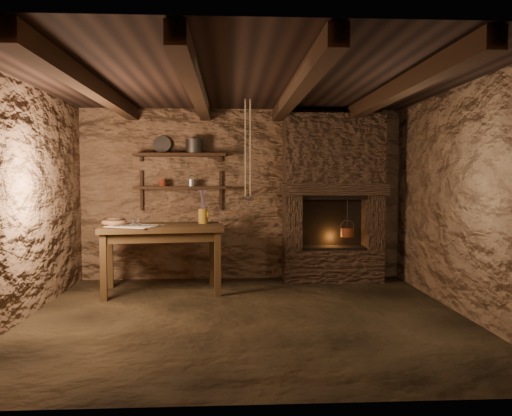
{
  "coord_description": "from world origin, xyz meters",
  "views": [
    {
      "loc": [
        -0.17,
        -5.06,
        1.43
      ],
      "look_at": [
        0.14,
        0.9,
        1.07
      ],
      "focal_mm": 35.0,
      "sensor_mm": 36.0,
      "label": 1
    }
  ],
  "objects": [
    {
      "name": "front_wall",
      "position": [
        0.0,
        -2.0,
        1.2
      ],
      "size": [
        4.5,
        0.04,
        2.4
      ],
      "primitive_type": "cube",
      "color": "#4B3323",
      "rests_on": "floor"
    },
    {
      "name": "hanging_ropes",
      "position": [
        0.05,
        1.05,
        1.8
      ],
      "size": [
        0.08,
        0.08,
        1.2
      ],
      "primitive_type": null,
      "color": "beige",
      "rests_on": "ceiling"
    },
    {
      "name": "drinking_glasses",
      "position": [
        -1.31,
        1.16,
        0.89
      ],
      "size": [
        0.18,
        0.06,
        0.07
      ],
      "primitive_type": null,
      "color": "white",
      "rests_on": "linen_cloth"
    },
    {
      "name": "work_table",
      "position": [
        -1.03,
        1.2,
        0.45
      ],
      "size": [
        1.57,
        1.02,
        0.85
      ],
      "rotation": [
        0.0,
        0.0,
        0.13
      ],
      "color": "#352412",
      "rests_on": "floor"
    },
    {
      "name": "beam_far_right",
      "position": [
        1.5,
        0.0,
        2.31
      ],
      "size": [
        0.14,
        3.95,
        0.16
      ],
      "primitive_type": "cube",
      "color": "black",
      "rests_on": "ceiling"
    },
    {
      "name": "shelf_lower",
      "position": [
        -0.85,
        1.84,
        1.3
      ],
      "size": [
        1.25,
        0.3,
        0.04
      ],
      "primitive_type": "cube",
      "color": "black",
      "rests_on": "back_wall"
    },
    {
      "name": "ceiling",
      "position": [
        0.0,
        0.0,
        2.4
      ],
      "size": [
        4.5,
        4.0,
        0.04
      ],
      "primitive_type": "cube",
      "color": "black",
      "rests_on": "back_wall"
    },
    {
      "name": "wooden_bowl",
      "position": [
        -1.61,
        1.19,
        0.88
      ],
      "size": [
        0.35,
        0.35,
        0.11
      ],
      "primitive_type": "ellipsoid",
      "rotation": [
        0.0,
        0.0,
        0.14
      ],
      "color": "brown",
      "rests_on": "work_table"
    },
    {
      "name": "shelf_upper",
      "position": [
        -0.85,
        1.84,
        1.75
      ],
      "size": [
        1.25,
        0.3,
        0.04
      ],
      "primitive_type": "cube",
      "color": "black",
      "rests_on": "back_wall"
    },
    {
      "name": "pewter_cutlery_row",
      "position": [
        -1.32,
        1.03,
        0.86
      ],
      "size": [
        0.51,
        0.37,
        0.01
      ],
      "primitive_type": null,
      "rotation": [
        0.0,
        0.0,
        -0.42
      ],
      "color": "gray",
      "rests_on": "linen_cloth"
    },
    {
      "name": "rusty_tin",
      "position": [
        -1.09,
        1.84,
        1.37
      ],
      "size": [
        0.12,
        0.12,
        0.1
      ],
      "primitive_type": "cylinder",
      "rotation": [
        0.0,
        0.0,
        -0.27
      ],
      "color": "#571C11",
      "rests_on": "shelf_lower"
    },
    {
      "name": "back_wall",
      "position": [
        0.0,
        2.0,
        1.2
      ],
      "size": [
        4.5,
        0.04,
        2.4
      ],
      "primitive_type": "cube",
      "color": "#4B3323",
      "rests_on": "floor"
    },
    {
      "name": "stoneware_jug",
      "position": [
        -0.51,
        1.39,
        1.03
      ],
      "size": [
        0.16,
        0.16,
        0.44
      ],
      "rotation": [
        0.0,
        0.0,
        -0.38
      ],
      "color": "olive",
      "rests_on": "work_table"
    },
    {
      "name": "red_pot",
      "position": [
        1.45,
        1.72,
        0.69
      ],
      "size": [
        0.23,
        0.23,
        0.54
      ],
      "rotation": [
        0.0,
        0.0,
        -0.38
      ],
      "color": "maroon",
      "rests_on": "hearth"
    },
    {
      "name": "linen_cloth",
      "position": [
        -1.32,
        1.05,
        0.85
      ],
      "size": [
        0.71,
        0.66,
        0.01
      ],
      "primitive_type": "cube",
      "rotation": [
        0.0,
        0.0,
        -0.42
      ],
      "color": "beige",
      "rests_on": "work_table"
    },
    {
      "name": "beam_mid_left",
      "position": [
        -0.5,
        0.0,
        2.31
      ],
      "size": [
        0.14,
        3.95,
        0.16
      ],
      "primitive_type": "cube",
      "color": "black",
      "rests_on": "ceiling"
    },
    {
      "name": "left_wall",
      "position": [
        -2.25,
        0.0,
        1.2
      ],
      "size": [
        0.04,
        4.0,
        2.4
      ],
      "primitive_type": "cube",
      "color": "#4B3323",
      "rests_on": "floor"
    },
    {
      "name": "small_kettle",
      "position": [
        -0.7,
        1.84,
        1.37
      ],
      "size": [
        0.16,
        0.14,
        0.15
      ],
      "primitive_type": null,
      "rotation": [
        0.0,
        0.0,
        -0.26
      ],
      "color": "#959691",
      "rests_on": "shelf_lower"
    },
    {
      "name": "tin_pan",
      "position": [
        -1.11,
        1.94,
        1.89
      ],
      "size": [
        0.25,
        0.12,
        0.25
      ],
      "primitive_type": "cylinder",
      "rotation": [
        1.26,
        0.0,
        -0.06
      ],
      "color": "#959691",
      "rests_on": "shelf_upper"
    },
    {
      "name": "right_wall",
      "position": [
        2.25,
        0.0,
        1.2
      ],
      "size": [
        0.04,
        4.0,
        2.4
      ],
      "primitive_type": "cube",
      "color": "#4B3323",
      "rests_on": "floor"
    },
    {
      "name": "iron_stockpot",
      "position": [
        -0.65,
        1.84,
        1.86
      ],
      "size": [
        0.28,
        0.28,
        0.17
      ],
      "primitive_type": "cylinder",
      "rotation": [
        0.0,
        0.0,
        0.22
      ],
      "color": "#2F2C2A",
      "rests_on": "shelf_upper"
    },
    {
      "name": "hearth",
      "position": [
        1.25,
        1.77,
        1.23
      ],
      "size": [
        1.43,
        0.51,
        2.3
      ],
      "color": "#332319",
      "rests_on": "floor"
    },
    {
      "name": "beam_mid_right",
      "position": [
        0.5,
        0.0,
        2.31
      ],
      "size": [
        0.14,
        3.95,
        0.16
      ],
      "primitive_type": "cube",
      "color": "black",
      "rests_on": "ceiling"
    },
    {
      "name": "floor",
      "position": [
        0.0,
        0.0,
        0.0
      ],
      "size": [
        4.5,
        4.5,
        0.0
      ],
      "primitive_type": "plane",
      "color": "black",
      "rests_on": "ground"
    },
    {
      "name": "beam_far_left",
      "position": [
        -1.5,
        0.0,
        2.31
      ],
      "size": [
        0.14,
        3.95,
        0.16
      ],
      "primitive_type": "cube",
      "color": "black",
      "rests_on": "ceiling"
    }
  ]
}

